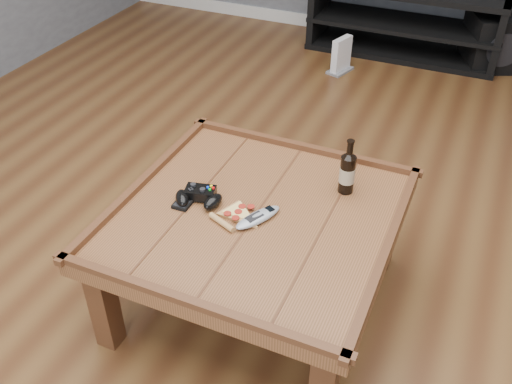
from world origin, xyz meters
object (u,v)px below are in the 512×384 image
at_px(game_controller, 199,197).
at_px(subwoofer, 495,40).
at_px(coffee_table, 256,226).
at_px(pizza_slice, 236,215).
at_px(game_console, 341,57).
at_px(media_console, 405,22).
at_px(remote_control, 258,217).
at_px(smartphone, 185,201).
at_px(beer_bottle, 347,171).

xyz_separation_m(game_controller, subwoofer, (0.87, 2.82, -0.29)).
xyz_separation_m(coffee_table, subwoofer, (0.65, 2.80, -0.20)).
distance_m(pizza_slice, game_console, 2.33).
height_order(coffee_table, subwoofer, coffee_table).
height_order(media_console, subwoofer, media_console).
distance_m(remote_control, subwoofer, 2.91).
bearing_deg(pizza_slice, smartphone, -157.73).
relative_size(coffee_table, game_controller, 5.28).
bearing_deg(coffee_table, pizza_slice, -144.94).
relative_size(smartphone, subwoofer, 0.23).
bearing_deg(media_console, coffee_table, -90.00).
bearing_deg(coffee_table, subwoofer, 77.00).
bearing_deg(game_console, beer_bottle, -55.96).
relative_size(beer_bottle, remote_control, 1.12).
distance_m(media_console, beer_bottle, 2.51).
height_order(beer_bottle, game_console, beer_bottle).
distance_m(coffee_table, subwoofer, 2.88).
bearing_deg(pizza_slice, game_console, 118.97).
relative_size(media_console, beer_bottle, 6.13).
bearing_deg(media_console, remote_control, -89.56).
relative_size(pizza_slice, smartphone, 2.20).
xyz_separation_m(media_console, remote_control, (0.02, -2.78, 0.22)).
bearing_deg(subwoofer, smartphone, -131.44).
height_order(media_console, game_console, media_console).
xyz_separation_m(coffee_table, media_console, (0.00, 2.75, -0.15)).
xyz_separation_m(pizza_slice, game_console, (-0.27, 2.29, -0.34)).
distance_m(media_console, game_console, 0.62).
relative_size(coffee_table, game_console, 4.10).
bearing_deg(coffee_table, smartphone, -171.07).
xyz_separation_m(coffee_table, remote_control, (0.02, -0.03, 0.07)).
bearing_deg(smartphone, remote_control, 1.33).
relative_size(game_controller, subwoofer, 0.39).
bearing_deg(beer_bottle, media_console, 95.96).
xyz_separation_m(beer_bottle, game_controller, (-0.48, -0.29, -0.07)).
relative_size(pizza_slice, remote_control, 1.22).
height_order(game_controller, smartphone, game_controller).
distance_m(pizza_slice, smartphone, 0.21).
bearing_deg(smartphone, game_console, 90.56).
height_order(coffee_table, remote_control, remote_control).
distance_m(smartphone, remote_control, 0.29).
xyz_separation_m(game_controller, smartphone, (-0.05, -0.02, -0.02)).
distance_m(beer_bottle, remote_control, 0.39).
relative_size(remote_control, game_console, 0.81).
bearing_deg(remote_control, smartphone, -150.87).
height_order(game_controller, remote_control, game_controller).
distance_m(media_console, pizza_slice, 2.80).
height_order(pizza_slice, smartphone, pizza_slice).
xyz_separation_m(media_console, pizza_slice, (-0.06, -2.79, 0.21)).
bearing_deg(beer_bottle, game_console, 106.51).
height_order(remote_control, game_console, remote_control).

